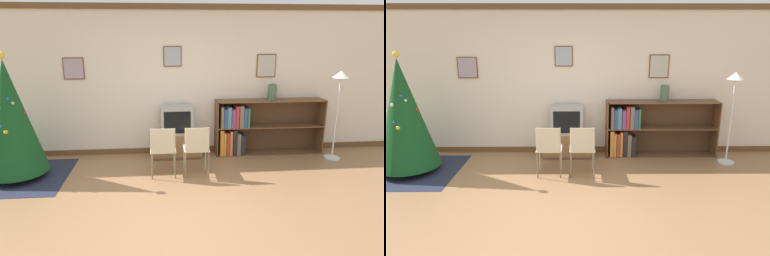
# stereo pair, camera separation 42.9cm
# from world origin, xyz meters

# --- Properties ---
(ground_plane) EXTENTS (24.00, 24.00, 0.00)m
(ground_plane) POSITION_xyz_m (0.00, 0.00, 0.00)
(ground_plane) COLOR #936B47
(wall_back) EXTENTS (8.77, 0.11, 2.70)m
(wall_back) POSITION_xyz_m (0.00, 2.55, 1.35)
(wall_back) COLOR silver
(wall_back) RESTS_ON ground_plane
(area_rug) EXTENTS (1.53, 1.52, 0.01)m
(area_rug) POSITION_xyz_m (-2.43, 1.53, 0.00)
(area_rug) COLOR #23283D
(area_rug) RESTS_ON ground_plane
(christmas_tree) EXTENTS (0.95, 0.95, 1.94)m
(christmas_tree) POSITION_xyz_m (-2.43, 1.53, 0.97)
(christmas_tree) COLOR maroon
(christmas_tree) RESTS_ON area_rug
(tv_console) EXTENTS (0.89, 0.44, 0.45)m
(tv_console) POSITION_xyz_m (0.12, 2.26, 0.23)
(tv_console) COLOR brown
(tv_console) RESTS_ON ground_plane
(television) EXTENTS (0.57, 0.43, 0.50)m
(television) POSITION_xyz_m (0.12, 2.25, 0.70)
(television) COLOR #9E9E99
(television) RESTS_ON tv_console
(folding_chair_left) EXTENTS (0.40, 0.40, 0.82)m
(folding_chair_left) POSITION_xyz_m (-0.14, 1.34, 0.47)
(folding_chair_left) COLOR beige
(folding_chair_left) RESTS_ON ground_plane
(folding_chair_right) EXTENTS (0.40, 0.40, 0.82)m
(folding_chair_right) POSITION_xyz_m (0.38, 1.34, 0.47)
(folding_chair_right) COLOR beige
(folding_chair_right) RESTS_ON ground_plane
(bookshelf) EXTENTS (2.02, 0.36, 1.02)m
(bookshelf) POSITION_xyz_m (1.47, 2.31, 0.50)
(bookshelf) COLOR brown
(bookshelf) RESTS_ON ground_plane
(vase) EXTENTS (0.16, 0.16, 0.29)m
(vase) POSITION_xyz_m (1.88, 2.33, 1.17)
(vase) COLOR #47664C
(vase) RESTS_ON bookshelf
(standing_lamp) EXTENTS (0.28, 0.28, 1.59)m
(standing_lamp) POSITION_xyz_m (2.92, 1.89, 1.22)
(standing_lamp) COLOR silver
(standing_lamp) RESTS_ON ground_plane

